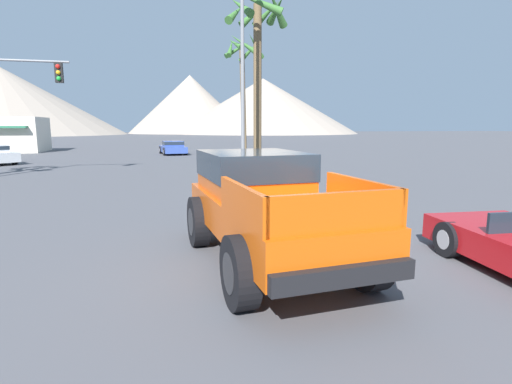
# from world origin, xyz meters

# --- Properties ---
(ground_plane) EXTENTS (320.00, 320.00, 0.00)m
(ground_plane) POSITION_xyz_m (0.00, 0.00, 0.00)
(ground_plane) COLOR #4C4C51
(orange_pickup_truck) EXTENTS (2.57, 5.19, 1.91)m
(orange_pickup_truck) POSITION_xyz_m (-0.16, 0.14, 1.10)
(orange_pickup_truck) COLOR #CC4C0C
(orange_pickup_truck) RESTS_ON ground_plane
(parked_car_blue) EXTENTS (2.30, 4.23, 1.13)m
(parked_car_blue) POSITION_xyz_m (-0.62, 28.35, 0.58)
(parked_car_blue) COLOR #334C9E
(parked_car_blue) RESTS_ON ground_plane
(traffic_light_main) EXTENTS (4.04, 0.38, 5.59)m
(traffic_light_main) POSITION_xyz_m (-8.21, 14.25, 3.93)
(traffic_light_main) COLOR slate
(traffic_light_main) RESTS_ON ground_plane
(street_lamp_post) EXTENTS (0.90, 0.24, 8.49)m
(street_lamp_post) POSITION_xyz_m (1.26, 8.53, 5.04)
(street_lamp_post) COLOR slate
(street_lamp_post) RESTS_ON ground_plane
(palm_tree_tall) EXTENTS (2.87, 2.95, 7.97)m
(palm_tree_tall) POSITION_xyz_m (2.46, 10.95, 5.99)
(palm_tree_tall) COLOR brown
(palm_tree_tall) RESTS_ON ground_plane
(palm_tree_short) EXTENTS (2.80, 2.98, 8.51)m
(palm_tree_short) POSITION_xyz_m (4.17, 21.52, 6.38)
(palm_tree_short) COLOR brown
(palm_tree_short) RESTS_ON ground_plane
(distant_mountain_range) EXTENTS (148.20, 68.19, 19.21)m
(distant_mountain_range) POSITION_xyz_m (-15.00, 122.26, 8.78)
(distant_mountain_range) COLOR gray
(distant_mountain_range) RESTS_ON ground_plane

